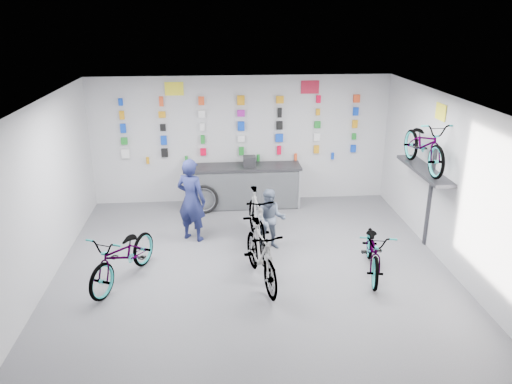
{
  "coord_description": "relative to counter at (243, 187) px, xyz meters",
  "views": [
    {
      "loc": [
        -0.62,
        -7.47,
        4.39
      ],
      "look_at": [
        0.13,
        1.4,
        1.13
      ],
      "focal_mm": 35.0,
      "sensor_mm": 36.0,
      "label": 1
    }
  ],
  "objects": [
    {
      "name": "merch_wall",
      "position": [
        -0.06,
        0.39,
        1.3
      ],
      "size": [
        5.56,
        0.08,
        1.56
      ],
      "color": "silver",
      "rests_on": "wall_back"
    },
    {
      "name": "floor",
      "position": [
        0.0,
        -3.54,
        -0.49
      ],
      "size": [
        8.0,
        8.0,
        0.0
      ],
      "primitive_type": "plane",
      "color": "#4F4F53",
      "rests_on": "ground"
    },
    {
      "name": "customer",
      "position": [
        0.4,
        -2.26,
        0.12
      ],
      "size": [
        0.64,
        0.52,
        1.21
      ],
      "primitive_type": "imported",
      "rotation": [
        0.0,
        0.0,
        -0.11
      ],
      "color": "slate",
      "rests_on": "floor"
    },
    {
      "name": "counter",
      "position": [
        0.0,
        0.0,
        0.0
      ],
      "size": [
        2.7,
        0.66,
        1.0
      ],
      "color": "black",
      "rests_on": "floor"
    },
    {
      "name": "wall_left",
      "position": [
        -3.5,
        -3.54,
        1.01
      ],
      "size": [
        0.0,
        8.0,
        8.0
      ],
      "primitive_type": "plane",
      "rotation": [
        1.57,
        0.0,
        1.57
      ],
      "color": "silver",
      "rests_on": "floor"
    },
    {
      "name": "ceiling",
      "position": [
        0.0,
        -3.54,
        2.51
      ],
      "size": [
        8.0,
        8.0,
        0.0
      ],
      "primitive_type": "plane",
      "rotation": [
        3.14,
        0.0,
        0.0
      ],
      "color": "white",
      "rests_on": "wall_back"
    },
    {
      "name": "bike_center",
      "position": [
        0.1,
        -3.54,
        0.04
      ],
      "size": [
        0.82,
        1.82,
        1.06
      ],
      "primitive_type": "imported",
      "rotation": [
        0.0,
        0.0,
        0.19
      ],
      "color": "gray",
      "rests_on": "floor"
    },
    {
      "name": "bike_service",
      "position": [
        0.16,
        -2.02,
        0.06
      ],
      "size": [
        0.65,
        1.84,
        1.09
      ],
      "primitive_type": "imported",
      "rotation": [
        0.0,
        0.0,
        0.08
      ],
      "color": "gray",
      "rests_on": "floor"
    },
    {
      "name": "bike_wall",
      "position": [
        3.25,
        -2.34,
        1.57
      ],
      "size": [
        0.63,
        1.8,
        0.95
      ],
      "primitive_type": "imported",
      "color": "gray",
      "rests_on": "wall_bracket"
    },
    {
      "name": "sign_left",
      "position": [
        -1.5,
        0.44,
        2.23
      ],
      "size": [
        0.42,
        0.02,
        0.3
      ],
      "primitive_type": "cube",
      "color": "yellow",
      "rests_on": "wall_back"
    },
    {
      "name": "spare_wheel",
      "position": [
        -0.91,
        -0.37,
        -0.15
      ],
      "size": [
        0.67,
        0.13,
        0.68
      ],
      "rotation": [
        0.0,
        0.0,
        -0.01
      ],
      "color": "black",
      "rests_on": "floor"
    },
    {
      "name": "wall_front",
      "position": [
        0.0,
        -7.54,
        1.01
      ],
      "size": [
        7.0,
        0.0,
        7.0
      ],
      "primitive_type": "plane",
      "rotation": [
        -1.57,
        0.0,
        0.0
      ],
      "color": "silver",
      "rests_on": "floor"
    },
    {
      "name": "register",
      "position": [
        0.16,
        0.01,
        0.62
      ],
      "size": [
        0.29,
        0.31,
        0.22
      ],
      "primitive_type": "cube",
      "rotation": [
        0.0,
        0.0,
        -0.03
      ],
      "color": "black",
      "rests_on": "counter"
    },
    {
      "name": "sign_side",
      "position": [
        3.48,
        -2.34,
        2.16
      ],
      "size": [
        0.02,
        0.4,
        0.3
      ],
      "primitive_type": "cube",
      "color": "yellow",
      "rests_on": "wall_right"
    },
    {
      "name": "clerk",
      "position": [
        -1.12,
        -1.71,
        0.36
      ],
      "size": [
        0.74,
        0.65,
        1.7
      ],
      "primitive_type": "imported",
      "rotation": [
        0.0,
        0.0,
        2.64
      ],
      "color": "#191F4C",
      "rests_on": "floor"
    },
    {
      "name": "wall_back",
      "position": [
        0.0,
        0.46,
        1.01
      ],
      "size": [
        7.0,
        0.0,
        7.0
      ],
      "primitive_type": "plane",
      "rotation": [
        1.57,
        0.0,
        0.0
      ],
      "color": "silver",
      "rests_on": "floor"
    },
    {
      "name": "wall_bracket",
      "position": [
        3.33,
        -2.34,
        0.98
      ],
      "size": [
        0.39,
        1.9,
        2.0
      ],
      "color": "#333338",
      "rests_on": "wall_right"
    },
    {
      "name": "bike_right",
      "position": [
        2.09,
        -3.38,
        -0.03
      ],
      "size": [
        0.95,
        1.81,
        0.9
      ],
      "primitive_type": "imported",
      "rotation": [
        0.0,
        0.0,
        -0.21
      ],
      "color": "gray",
      "rests_on": "floor"
    },
    {
      "name": "wall_right",
      "position": [
        3.5,
        -3.54,
        1.01
      ],
      "size": [
        0.0,
        8.0,
        8.0
      ],
      "primitive_type": "plane",
      "rotation": [
        1.57,
        0.0,
        -1.57
      ],
      "color": "silver",
      "rests_on": "floor"
    },
    {
      "name": "bike_left",
      "position": [
        -2.21,
        -3.31,
        -0.0
      ],
      "size": [
        1.35,
        1.95,
        0.97
      ],
      "primitive_type": "imported",
      "rotation": [
        0.0,
        0.0,
        -0.43
      ],
      "color": "gray",
      "rests_on": "floor"
    },
    {
      "name": "sign_right",
      "position": [
        1.6,
        0.44,
        2.23
      ],
      "size": [
        0.42,
        0.02,
        0.3
      ],
      "primitive_type": "cube",
      "color": "#B41B34",
      "rests_on": "wall_back"
    }
  ]
}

